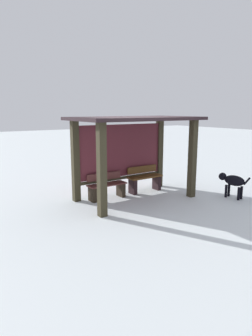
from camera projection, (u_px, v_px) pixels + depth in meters
name	position (u px, v px, depth m)	size (l,w,h in m)	color
ground_plane	(135.00, 198.00, 8.25)	(60.00, 60.00, 0.00)	silver
bus_shelter	(131.00, 138.00, 8.10)	(3.42, 1.95, 2.26)	#352F1F
bench_left_inside	(107.00, 187.00, 8.19)	(1.11, 0.38, 0.71)	#582B28
bench_center_inside	(145.00, 180.00, 8.90)	(1.11, 0.35, 0.77)	#573618
dog	(232.00, 181.00, 8.25)	(0.35, 0.92, 0.67)	black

